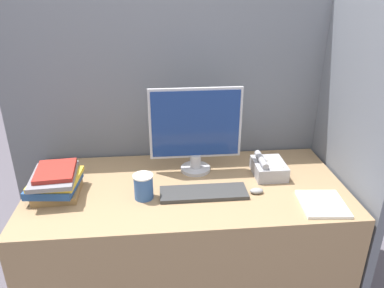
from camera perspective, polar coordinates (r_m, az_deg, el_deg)
name	(u,v)px	position (r m, az deg, el deg)	size (l,w,h in m)	color
cubicle_panel_rear	(181,134)	(2.36, -1.70, 1.52)	(2.09, 0.04, 1.72)	slate
cubicle_panel_right	(345,156)	(2.24, 22.27, -1.74)	(0.04, 0.85, 1.72)	slate
desk	(187,241)	(2.24, -0.77, -14.52)	(1.69, 0.79, 0.74)	#937551
monitor	(196,131)	(2.08, 0.55, 2.05)	(0.51, 0.17, 0.49)	#B7B7BC
keyboard	(204,193)	(1.95, 1.78, -7.44)	(0.45, 0.15, 0.02)	#333333
mouse	(257,191)	(1.99, 9.82, -7.05)	(0.07, 0.04, 0.03)	gray
coffee_cup	(144,187)	(1.91, -7.40, -6.44)	(0.10, 0.10, 0.13)	#335999
book_stack	(55,182)	(2.04, -20.11, -5.49)	(0.26, 0.29, 0.15)	olive
desk_telephone	(268,168)	(2.16, 11.56, -3.58)	(0.17, 0.21, 0.12)	#99999E
paper_pile	(322,204)	(1.97, 19.27, -8.61)	(0.23, 0.25, 0.02)	white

